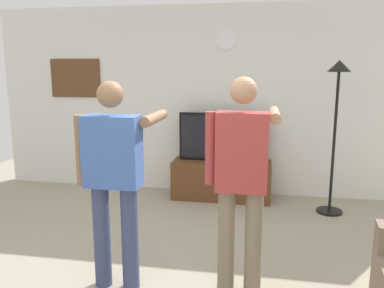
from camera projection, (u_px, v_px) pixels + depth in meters
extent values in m
cube|color=silver|center=(208.00, 101.00, 5.74)|extent=(6.40, 0.10, 2.70)
cube|color=brown|center=(221.00, 180.00, 5.57)|extent=(1.37, 0.48, 0.54)
sphere|color=black|center=(220.00, 183.00, 5.32)|extent=(0.04, 0.04, 0.04)
cube|color=black|center=(222.00, 137.00, 5.50)|extent=(1.22, 0.06, 0.68)
cube|color=black|center=(222.00, 138.00, 5.47)|extent=(1.16, 0.01, 0.62)
cylinder|color=white|center=(226.00, 40.00, 5.48)|extent=(0.27, 0.03, 0.27)
cube|color=brown|center=(76.00, 78.00, 5.98)|extent=(0.79, 0.04, 0.57)
cylinder|color=black|center=(329.00, 211.00, 5.07)|extent=(0.32, 0.32, 0.03)
cylinder|color=black|center=(334.00, 143.00, 4.90)|extent=(0.04, 0.04, 1.75)
cone|color=black|center=(339.00, 66.00, 4.71)|extent=(0.28, 0.28, 0.14)
cylinder|color=#384266|center=(102.00, 236.00, 3.31)|extent=(0.14, 0.14, 0.89)
cylinder|color=#384266|center=(130.00, 238.00, 3.27)|extent=(0.14, 0.14, 0.89)
cube|color=#3F60AD|center=(112.00, 151.00, 3.15)|extent=(0.45, 0.22, 0.58)
sphere|color=#8C6647|center=(110.00, 94.00, 3.06)|extent=(0.21, 0.21, 0.21)
cylinder|color=#8C6647|center=(81.00, 150.00, 3.19)|extent=(0.09, 0.09, 0.58)
cylinder|color=#8C6647|center=(154.00, 118.00, 3.33)|extent=(0.09, 0.58, 0.09)
cube|color=white|center=(164.00, 114.00, 3.64)|extent=(0.04, 0.12, 0.04)
cylinder|color=#7A6B56|center=(226.00, 240.00, 3.24)|extent=(0.14, 0.14, 0.88)
cylinder|color=#7A6B56|center=(253.00, 243.00, 3.20)|extent=(0.14, 0.14, 0.88)
cube|color=#A53838|center=(242.00, 152.00, 3.07)|extent=(0.40, 0.22, 0.62)
sphere|color=tan|center=(244.00, 90.00, 2.98)|extent=(0.21, 0.21, 0.21)
cylinder|color=#A53838|center=(211.00, 148.00, 3.11)|extent=(0.09, 0.09, 0.58)
cylinder|color=tan|center=(274.00, 115.00, 3.26)|extent=(0.09, 0.58, 0.09)
cube|color=white|center=(274.00, 111.00, 3.57)|extent=(0.04, 0.12, 0.04)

